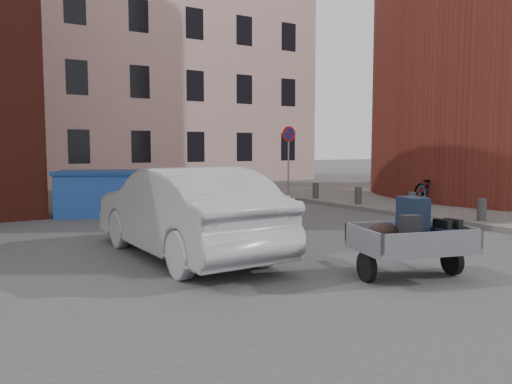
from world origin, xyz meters
TOP-DOWN VIEW (x-y plane):
  - ground at (0.00, 0.00)m, footprint 120.00×120.00m
  - sidewalk at (10.00, 4.00)m, footprint 9.00×24.00m
  - building_pink at (6.00, 22.00)m, footprint 16.00×8.00m
  - no_parking_sign at (6.00, 9.48)m, footprint 0.60×0.09m
  - bollards at (6.00, 3.40)m, footprint 0.22×9.02m
  - barriers at (4.20, 15.00)m, footprint 4.70×0.18m
  - trailer at (0.49, -1.36)m, footprint 1.84×1.96m
  - dumpster at (-1.26, 7.89)m, footprint 3.44×2.70m
  - silver_car at (-1.72, 1.82)m, footprint 1.81×4.86m
  - bicycle at (8.23, 4.55)m, footprint 2.10×1.02m

SIDE VIEW (x-z plane):
  - ground at x=0.00m, z-range 0.00..0.00m
  - sidewalk at x=10.00m, z-range 0.00..0.12m
  - bollards at x=6.00m, z-range 0.12..0.67m
  - barriers at x=4.20m, z-range 0.00..1.00m
  - trailer at x=0.49m, z-range 0.01..1.21m
  - dumpster at x=-1.26m, z-range 0.00..1.29m
  - bicycle at x=8.23m, z-range 0.12..1.18m
  - silver_car at x=-1.72m, z-range 0.00..1.59m
  - no_parking_sign at x=6.00m, z-range 0.69..3.34m
  - building_pink at x=6.00m, z-range 0.00..14.00m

